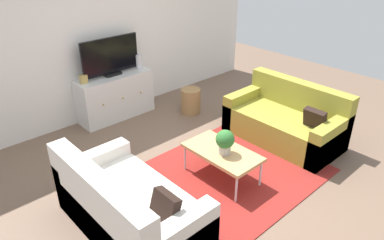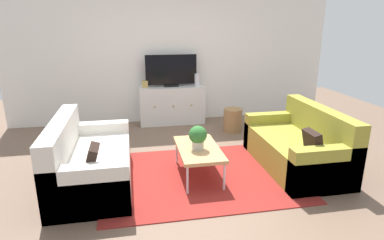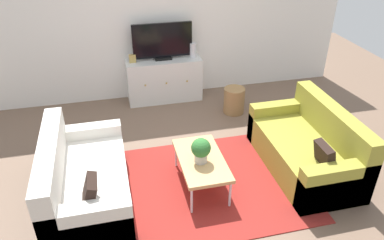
% 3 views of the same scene
% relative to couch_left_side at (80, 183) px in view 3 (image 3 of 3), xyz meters
% --- Properties ---
extents(ground_plane, '(10.00, 10.00, 0.00)m').
position_rel_couch_left_side_xyz_m(ground_plane, '(1.44, 0.10, -0.28)').
color(ground_plane, brown).
extents(wall_back, '(6.40, 0.12, 2.70)m').
position_rel_couch_left_side_xyz_m(wall_back, '(1.44, 2.65, 1.07)').
color(wall_back, white).
rests_on(wall_back, ground_plane).
extents(area_rug, '(2.50, 1.90, 0.01)m').
position_rel_couch_left_side_xyz_m(area_rug, '(1.44, -0.05, -0.28)').
color(area_rug, maroon).
rests_on(area_rug, ground_plane).
extents(couch_left_side, '(0.89, 1.66, 0.84)m').
position_rel_couch_left_side_xyz_m(couch_left_side, '(0.00, 0.00, 0.00)').
color(couch_left_side, silver).
rests_on(couch_left_side, ground_plane).
extents(couch_right_side, '(0.89, 1.66, 0.84)m').
position_rel_couch_left_side_xyz_m(couch_right_side, '(2.87, 0.00, 0.00)').
color(couch_right_side, olive).
rests_on(couch_right_side, ground_plane).
extents(coffee_table, '(0.53, 0.96, 0.41)m').
position_rel_couch_left_side_xyz_m(coffee_table, '(1.41, -0.03, 0.09)').
color(coffee_table, tan).
rests_on(coffee_table, ground_plane).
extents(potted_plant, '(0.23, 0.23, 0.31)m').
position_rel_couch_left_side_xyz_m(potted_plant, '(1.39, -0.09, 0.30)').
color(potted_plant, '#B7B2A8').
rests_on(potted_plant, coffee_table).
extents(tv_console, '(1.27, 0.47, 0.74)m').
position_rel_couch_left_side_xyz_m(tv_console, '(1.38, 2.37, 0.09)').
color(tv_console, silver).
rests_on(tv_console, ground_plane).
extents(flat_screen_tv, '(0.99, 0.16, 0.61)m').
position_rel_couch_left_side_xyz_m(flat_screen_tv, '(1.38, 2.39, 0.76)').
color(flat_screen_tv, black).
rests_on(flat_screen_tv, tv_console).
extents(glass_vase, '(0.11, 0.11, 0.24)m').
position_rel_couch_left_side_xyz_m(glass_vase, '(1.89, 2.37, 0.58)').
color(glass_vase, silver).
rests_on(glass_vase, tv_console).
extents(mantel_clock, '(0.11, 0.07, 0.13)m').
position_rel_couch_left_side_xyz_m(mantel_clock, '(0.87, 2.37, 0.52)').
color(mantel_clock, tan).
rests_on(mantel_clock, tv_console).
extents(wicker_basket, '(0.34, 0.34, 0.43)m').
position_rel_couch_left_side_xyz_m(wicker_basket, '(2.41, 1.64, -0.07)').
color(wicker_basket, '#9E7547').
rests_on(wicker_basket, ground_plane).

